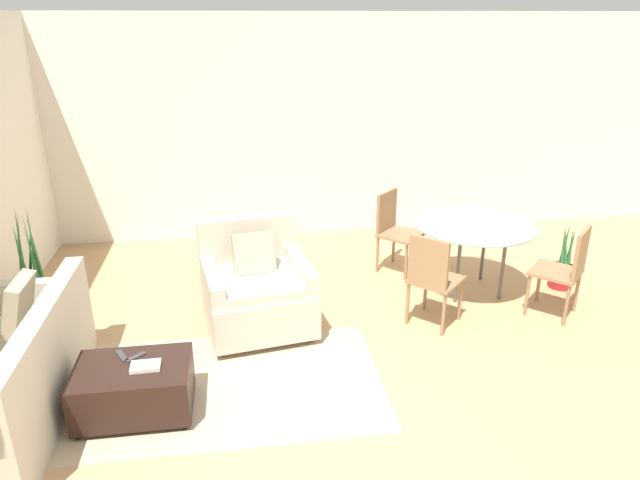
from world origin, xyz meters
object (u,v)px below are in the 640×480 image
object	(u,v)px
armchair	(257,290)
book_stack	(146,366)
potted_plant	(36,301)
dining_table	(474,231)
tv_remote_primary	(122,356)
couch	(4,382)
dining_chair_far_left	(394,226)
tv_remote_secondary	(136,357)
potted_plant_small	(562,268)
dining_chair_near_right	(567,266)
ottoman	(134,387)
dining_chair_near_left	(432,275)

from	to	relation	value
armchair	book_stack	bearing A→B (deg)	-125.74
potted_plant	dining_table	distance (m)	4.23
book_stack	dining_table	distance (m)	3.45
tv_remote_primary	dining_table	size ratio (longest dim) A/B	0.14
armchair	dining_table	xyz separation A→B (m)	(2.23, 0.44, 0.29)
potted_plant	couch	bearing A→B (deg)	-82.55
book_stack	dining_chair_far_left	bearing A→B (deg)	43.00
tv_remote_secondary	potted_plant	size ratio (longest dim) A/B	0.12
potted_plant	potted_plant_small	distance (m)	5.21
couch	dining_chair_far_left	size ratio (longest dim) A/B	2.07
armchair	dining_chair_far_left	xyz separation A→B (m)	(1.57, 1.09, 0.15)
potted_plant_small	couch	bearing A→B (deg)	-164.48
tv_remote_secondary	potted_plant_small	bearing A→B (deg)	18.31
tv_remote_secondary	dining_chair_far_left	world-z (taller)	dining_chair_far_left
dining_table	dining_chair_far_left	xyz separation A→B (m)	(-0.65, 0.65, -0.15)
tv_remote_secondary	dining_chair_far_left	xyz separation A→B (m)	(2.49, 2.09, 0.12)
book_stack	dining_chair_near_right	bearing A→B (deg)	14.12
ottoman	dining_chair_near_left	bearing A→B (deg)	19.84
potted_plant	dining_table	bearing A→B (deg)	2.71
book_stack	tv_remote_secondary	distance (m)	0.17
dining_chair_near_right	armchair	bearing A→B (deg)	175.74
dining_chair_near_right	potted_plant_small	distance (m)	0.75
ottoman	potted_plant	distance (m)	1.72
tv_remote_secondary	dining_chair_near_left	xyz separation A→B (m)	(2.49, 0.78, 0.12)
dining_chair_near_left	dining_table	bearing A→B (deg)	45.00
ottoman	armchair	bearing A→B (deg)	50.27
potted_plant	dining_chair_far_left	world-z (taller)	potted_plant
dining_chair_near_right	tv_remote_secondary	bearing A→B (deg)	-168.32
tv_remote_secondary	tv_remote_primary	bearing A→B (deg)	164.23
tv_remote_primary	potted_plant	bearing A→B (deg)	128.83
dining_chair_near_right	ottoman	bearing A→B (deg)	-166.66
armchair	tv_remote_primary	bearing A→B (deg)	-136.40
ottoman	tv_remote_secondary	world-z (taller)	tv_remote_secondary
tv_remote_primary	dining_chair_near_right	size ratio (longest dim) A/B	0.19
tv_remote_secondary	dining_chair_near_left	distance (m)	2.61
couch	armchair	size ratio (longest dim) A/B	1.77
book_stack	potted_plant_small	xyz separation A→B (m)	(4.05, 1.52, -0.19)
dining_chair_near_left	potted_plant_small	world-z (taller)	dining_chair_near_left
potted_plant	potted_plant_small	bearing A→B (deg)	1.45
dining_chair_far_left	potted_plant	bearing A→B (deg)	-166.55
armchair	potted_plant_small	distance (m)	3.25
tv_remote_primary	book_stack	bearing A→B (deg)	-42.79
potted_plant_small	potted_plant	bearing A→B (deg)	-178.55
dining_chair_near_right	dining_chair_far_left	bearing A→B (deg)	135.00
book_stack	potted_plant_small	bearing A→B (deg)	20.54
armchair	tv_remote_secondary	size ratio (longest dim) A/B	7.40
ottoman	potted_plant	world-z (taller)	potted_plant
ottoman	tv_remote_primary	bearing A→B (deg)	120.70
book_stack	potted_plant	world-z (taller)	potted_plant
dining_chair_near_right	book_stack	bearing A→B (deg)	-165.88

